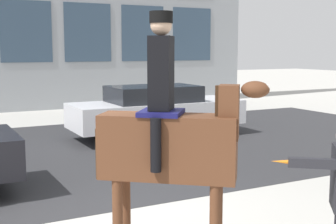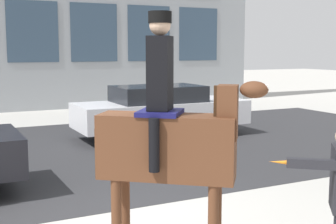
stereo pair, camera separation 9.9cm
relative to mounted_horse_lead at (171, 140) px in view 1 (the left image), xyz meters
name	(u,v)px [view 1 (the left image)]	position (x,y,z in m)	size (l,w,h in m)	color
ground_plane	(123,224)	(0.07, 1.54, -1.45)	(80.00, 80.00, 0.00)	#B2AFA8
road_surface	(45,155)	(0.07, 6.29, -1.44)	(22.34, 8.50, 0.01)	#2D2D30
mounted_horse_lead	(171,140)	(0.00, 0.00, 0.00)	(1.57, 1.34, 2.78)	#59331E
street_car_far_lane	(156,110)	(3.33, 7.15, -0.69)	(4.74, 1.78, 1.42)	silver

